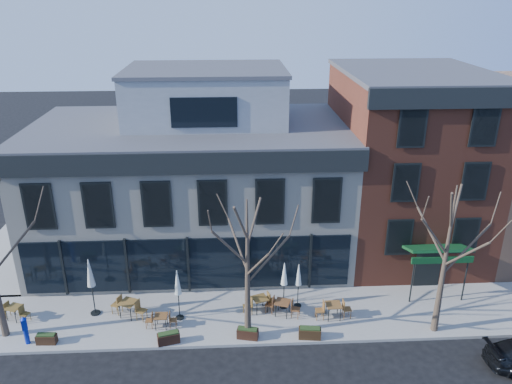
{
  "coord_description": "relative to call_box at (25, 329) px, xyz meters",
  "views": [
    {
      "loc": [
        2.35,
        -23.23,
        15.37
      ],
      "look_at": [
        3.7,
        2.0,
        5.11
      ],
      "focal_mm": 35.0,
      "sensor_mm": 36.0,
      "label": 1
    }
  ],
  "objects": [
    {
      "name": "planter_0",
      "position": [
        0.9,
        -0.06,
        -0.51
      ],
      "size": [
        0.93,
        0.41,
        0.51
      ],
      "color": "#301D10",
      "rests_on": "sidewalk_front"
    },
    {
      "name": "call_box",
      "position": [
        0.0,
        0.0,
        0.0
      ],
      "size": [
        0.3,
        0.29,
        1.45
      ],
      "color": "#0B219B",
      "rests_on": "sidewalk_front"
    },
    {
      "name": "planter_2",
      "position": [
        10.21,
        -0.18,
        -0.49
      ],
      "size": [
        1.06,
        0.61,
        0.56
      ],
      "color": "black",
      "rests_on": "sidewalk_front"
    },
    {
      "name": "planter_1",
      "position": [
        6.54,
        -0.33,
        -0.49
      ],
      "size": [
        1.09,
        0.65,
        0.57
      ],
      "color": "black",
      "rests_on": "sidewalk_front"
    },
    {
      "name": "umbrella_4",
      "position": [
        12.89,
        2.25,
        0.98
      ],
      "size": [
        0.4,
        0.4,
        2.47
      ],
      "color": "black",
      "rests_on": "sidewalk_front"
    },
    {
      "name": "cafe_set_2",
      "position": [
        6.06,
        0.87,
        -0.35
      ],
      "size": [
        1.55,
        0.63,
        0.81
      ],
      "color": "brown",
      "rests_on": "sidewalk_front"
    },
    {
      "name": "cafe_set_0",
      "position": [
        -1.27,
        1.91,
        -0.32
      ],
      "size": [
        1.69,
        0.99,
        0.87
      ],
      "color": "brown",
      "rests_on": "sidewalk_front"
    },
    {
      "name": "sidewalk_front",
      "position": [
        10.48,
        1.72,
        -0.84
      ],
      "size": [
        33.5,
        4.7,
        0.15
      ],
      "primitive_type": "cube",
      "color": "gray",
      "rests_on": "ground"
    },
    {
      "name": "tree_right",
      "position": [
        19.24,
        -0.03,
        3.1
      ],
      "size": [
        3.72,
        3.77,
        7.48
      ],
      "color": "#382B21",
      "rests_on": "sidewalk_front"
    },
    {
      "name": "tree_mid",
      "position": [
        10.24,
        -0.03,
        2.87
      ],
      "size": [
        3.5,
        3.55,
        7.04
      ],
      "color": "#382B21",
      "rests_on": "sidewalk_front"
    },
    {
      "name": "cafe_set_5",
      "position": [
        14.53,
        1.16,
        -0.27
      ],
      "size": [
        1.85,
        0.77,
        0.97
      ],
      "color": "brown",
      "rests_on": "sidewalk_front"
    },
    {
      "name": "corner_building",
      "position": [
        7.3,
        8.94,
        3.8
      ],
      "size": [
        18.39,
        10.39,
        11.1
      ],
      "color": "beige",
      "rests_on": "ground"
    },
    {
      "name": "umbrella_0",
      "position": [
        2.58,
        2.15,
        1.44
      ],
      "size": [
        0.5,
        0.5,
        3.12
      ],
      "color": "black",
      "rests_on": "sidewalk_front"
    },
    {
      "name": "cafe_set_1",
      "position": [
        4.35,
        1.84,
        -0.24
      ],
      "size": [
        1.98,
        1.26,
        1.03
      ],
      "color": "brown",
      "rests_on": "sidewalk_front"
    },
    {
      "name": "sidewalk_side",
      "position": [
        -4.02,
        9.87,
        -0.84
      ],
      "size": [
        4.5,
        12.0,
        0.15
      ],
      "primitive_type": "cube",
      "color": "gray",
      "rests_on": "ground"
    },
    {
      "name": "planter_3",
      "position": [
        13.13,
        -0.33,
        -0.48
      ],
      "size": [
        1.08,
        0.55,
        0.58
      ],
      "color": "#322010",
      "rests_on": "sidewalk_front"
    },
    {
      "name": "red_brick_building",
      "position": [
        20.23,
        8.86,
        4.72
      ],
      "size": [
        8.2,
        11.78,
        11.18
      ],
      "color": "brown",
      "rests_on": "ground"
    },
    {
      "name": "umbrella_2",
      "position": [
        6.88,
        1.54,
        1.16
      ],
      "size": [
        0.44,
        0.44,
        2.73
      ],
      "color": "black",
      "rests_on": "sidewalk_front"
    },
    {
      "name": "cafe_set_3",
      "position": [
        10.92,
        1.94,
        -0.28
      ],
      "size": [
        1.85,
        1.03,
        0.95
      ],
      "color": "brown",
      "rests_on": "sidewalk_front"
    },
    {
      "name": "umbrella_3",
      "position": [
        12.16,
        2.2,
        1.07
      ],
      "size": [
        0.42,
        0.42,
        2.6
      ],
      "color": "black",
      "rests_on": "sidewalk_front"
    },
    {
      "name": "ground",
      "position": [
        7.23,
        3.87,
        -0.92
      ],
      "size": [
        120.0,
        120.0,
        0.0
      ],
      "primitive_type": "plane",
      "color": "black",
      "rests_on": "ground"
    },
    {
      "name": "cafe_set_4",
      "position": [
        12.03,
        1.56,
        -0.28
      ],
      "size": [
        1.83,
        1.04,
        0.95
      ],
      "color": "brown",
      "rests_on": "sidewalk_front"
    }
  ]
}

